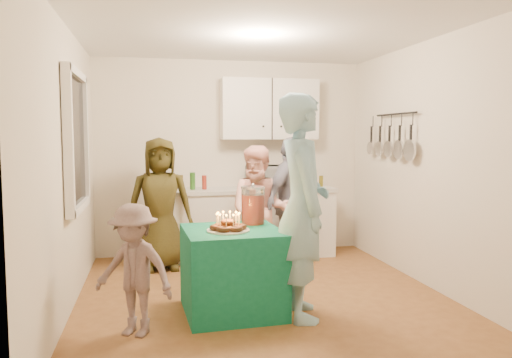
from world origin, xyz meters
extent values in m
plane|color=brown|center=(0.00, 0.00, 0.00)|extent=(4.00, 4.00, 0.00)
plane|color=white|center=(0.00, 0.00, 2.60)|extent=(4.00, 4.00, 0.00)
plane|color=silver|center=(0.00, 2.00, 1.30)|extent=(3.60, 3.60, 0.00)
plane|color=silver|center=(-1.80, 0.00, 1.30)|extent=(4.00, 4.00, 0.00)
plane|color=silver|center=(1.80, 0.00, 1.30)|extent=(4.00, 4.00, 0.00)
cube|color=black|center=(-1.77, 0.30, 1.55)|extent=(0.04, 1.00, 1.20)
cube|color=white|center=(0.20, 1.70, 0.43)|extent=(2.20, 0.58, 0.86)
cube|color=beige|center=(0.20, 1.70, 0.89)|extent=(2.24, 0.62, 0.05)
cube|color=white|center=(0.50, 1.85, 1.95)|extent=(1.30, 0.30, 0.80)
cube|color=black|center=(1.72, 0.70, 1.60)|extent=(0.12, 1.00, 0.60)
imported|color=white|center=(0.45, 1.70, 1.06)|extent=(0.58, 0.44, 0.29)
cube|color=#0F6646|center=(-0.36, -0.33, 0.38)|extent=(0.89, 0.89, 0.76)
cylinder|color=red|center=(-0.12, -0.09, 0.93)|extent=(0.22, 0.22, 0.34)
imported|color=#94C5D7|center=(0.22, -0.56, 0.98)|extent=(0.55, 0.76, 1.96)
imported|color=brown|center=(-0.97, 1.30, 0.79)|extent=(0.81, 0.56, 1.58)
imported|color=#F68980|center=(0.14, 0.80, 0.74)|extent=(0.87, 0.76, 1.49)
imported|color=#101135|center=(0.58, 1.11, 0.79)|extent=(0.94, 0.92, 1.58)
imported|color=#645050|center=(-1.21, -0.69, 0.53)|extent=(0.79, 0.69, 1.06)
camera|label=1|loc=(-1.06, -4.70, 1.60)|focal=35.00mm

